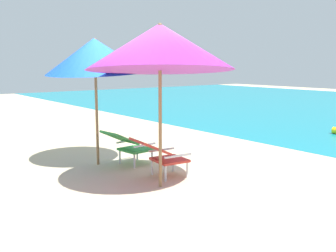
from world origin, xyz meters
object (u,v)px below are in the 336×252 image
beach_umbrella_left (95,56)px  beach_umbrella_right (160,47)px  lounge_chair_left (128,144)px  lounge_chair_right (160,154)px

beach_umbrella_left → beach_umbrella_right: beach_umbrella_right is taller
lounge_chair_left → beach_umbrella_right: bearing=-11.4°
beach_umbrella_left → beach_umbrella_right: 1.79m
lounge_chair_left → beach_umbrella_left: (-0.42, -0.41, 1.59)m
beach_umbrella_left → lounge_chair_right: bearing=16.7°
lounge_chair_right → beach_umbrella_right: size_ratio=0.31×
beach_umbrella_right → beach_umbrella_left: bearing=-175.7°
lounge_chair_right → beach_umbrella_right: bearing=-36.7°
lounge_chair_right → beach_umbrella_right: (0.38, -0.28, 1.69)m
lounge_chair_left → beach_umbrella_left: bearing=-135.5°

